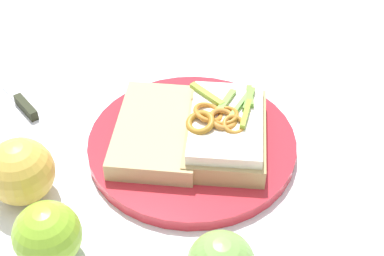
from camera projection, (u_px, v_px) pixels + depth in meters
ground_plane at (192, 149)px, 0.73m from camera, size 2.00×2.00×0.00m
plate at (192, 144)px, 0.72m from camera, size 0.26×0.26×0.02m
sandwich at (226, 129)px, 0.70m from camera, size 0.18×0.17×0.05m
bread_slice_side at (159, 131)px, 0.71m from camera, size 0.19×0.18×0.02m
apple_3 at (47, 235)px, 0.58m from camera, size 0.07×0.07×0.07m
apple_5 at (21, 171)px, 0.64m from camera, size 0.11×0.11×0.08m
knife at (21, 102)px, 0.79m from camera, size 0.12×0.03×0.01m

